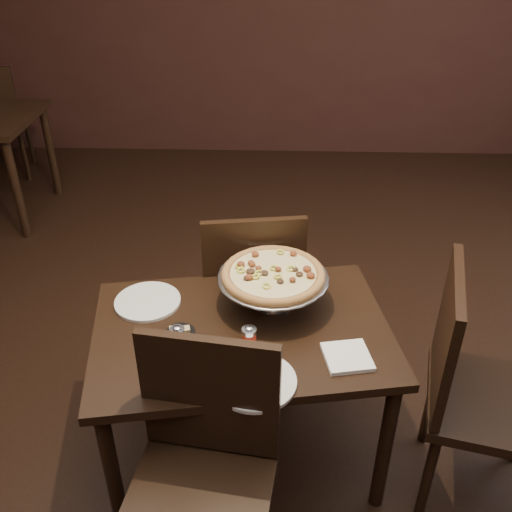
{
  "coord_description": "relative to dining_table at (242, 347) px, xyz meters",
  "views": [
    {
      "loc": [
        0.07,
        -1.56,
        2.02
      ],
      "look_at": [
        0.01,
        0.11,
        0.96
      ],
      "focal_mm": 40.0,
      "sensor_mm": 36.0,
      "label": 1
    }
  ],
  "objects": [
    {
      "name": "room",
      "position": [
        0.1,
        -0.04,
        0.81
      ],
      "size": [
        6.04,
        7.04,
        2.84
      ],
      "color": "black",
      "rests_on": "ground"
    },
    {
      "name": "dining_table",
      "position": [
        0.0,
        0.0,
        0.0
      ],
      "size": [
        1.19,
        0.89,
        0.68
      ],
      "rotation": [
        0.0,
        0.0,
        0.17
      ],
      "color": "black",
      "rests_on": "ground"
    },
    {
      "name": "pizza_stand",
      "position": [
        0.11,
        0.15,
        0.23
      ],
      "size": [
        0.42,
        0.42,
        0.17
      ],
      "color": "silver",
      "rests_on": "dining_table"
    },
    {
      "name": "parmesan_shaker",
      "position": [
        -0.22,
        -0.11,
        0.13
      ],
      "size": [
        0.05,
        0.05,
        0.09
      ],
      "color": "#EEECB9",
      "rests_on": "dining_table"
    },
    {
      "name": "pepper_flake_shaker",
      "position": [
        0.03,
        -0.1,
        0.13
      ],
      "size": [
        0.05,
        0.05,
        0.09
      ],
      "color": "maroon",
      "rests_on": "dining_table"
    },
    {
      "name": "packet_caddy",
      "position": [
        -0.21,
        -0.1,
        0.12
      ],
      "size": [
        0.1,
        0.1,
        0.08
      ],
      "rotation": [
        0.0,
        0.0,
        0.24
      ],
      "color": "black",
      "rests_on": "dining_table"
    },
    {
      "name": "napkin_stack",
      "position": [
        0.37,
        -0.15,
        0.1
      ],
      "size": [
        0.18,
        0.18,
        0.02
      ],
      "primitive_type": "cube",
      "rotation": [
        0.0,
        0.0,
        0.18
      ],
      "color": "white",
      "rests_on": "dining_table"
    },
    {
      "name": "plate_left",
      "position": [
        -0.38,
        0.14,
        0.1
      ],
      "size": [
        0.26,
        0.26,
        0.01
      ],
      "primitive_type": "cylinder",
      "color": "silver",
      "rests_on": "dining_table"
    },
    {
      "name": "plate_near",
      "position": [
        0.06,
        -0.28,
        0.1
      ],
      "size": [
        0.27,
        0.27,
        0.01
      ],
      "primitive_type": "cylinder",
      "color": "silver",
      "rests_on": "dining_table"
    },
    {
      "name": "serving_spatula",
      "position": [
        0.18,
        0.06,
        0.23
      ],
      "size": [
        0.15,
        0.15,
        0.02
      ],
      "rotation": [
        0.0,
        0.0,
        -0.93
      ],
      "color": "silver",
      "rests_on": "pizza_stand"
    },
    {
      "name": "chair_far",
      "position": [
        0.01,
        0.49,
        -0.08
      ],
      "size": [
        0.49,
        0.49,
        0.93
      ],
      "rotation": [
        0.0,
        0.0,
        3.29
      ],
      "color": "black",
      "rests_on": "ground"
    },
    {
      "name": "chair_near",
      "position": [
        -0.1,
        -0.49,
        -0.07
      ],
      "size": [
        0.5,
        0.5,
        0.94
      ],
      "rotation": [
        0.0,
        0.0,
        -0.14
      ],
      "color": "black",
      "rests_on": "ground"
    },
    {
      "name": "chair_side",
      "position": [
        0.84,
        -0.11,
        -0.06
      ],
      "size": [
        0.55,
        0.55,
        0.97
      ],
      "rotation": [
        0.0,
        0.0,
        1.33
      ],
      "color": "black",
      "rests_on": "ground"
    }
  ]
}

